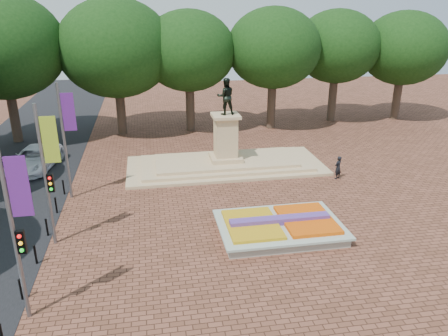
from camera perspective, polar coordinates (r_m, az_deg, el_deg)
name	(u,v)px	position (r m, az deg, el deg)	size (l,w,h in m)	color
ground	(251,217)	(24.39, 3.59, -6.40)	(90.00, 90.00, 0.00)	brown
flower_bed	(280,226)	(22.77, 7.34, -7.57)	(6.30, 4.30, 0.91)	gray
monument	(226,156)	(31.26, 0.21, 1.64)	(14.00, 6.00, 6.40)	tan
tree_row_back	(231,56)	(40.04, 0.97, 14.37)	(44.80, 8.80, 10.43)	#3A2B1F
banner_poles	(46,172)	(21.57, -22.26, -0.48)	(0.88, 11.17, 7.00)	slate
bollard_row	(41,239)	(22.89, -22.75, -8.59)	(0.12, 13.12, 0.98)	black
van	(34,159)	(33.74, -23.53, 1.12)	(2.58, 5.60, 1.56)	white
pedestrian	(338,168)	(30.19, 14.66, 0.06)	(0.58, 0.38, 1.60)	black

